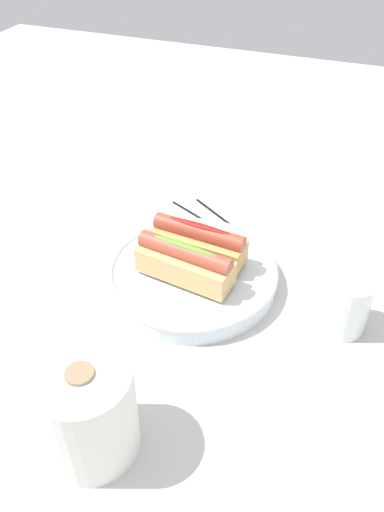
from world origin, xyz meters
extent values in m
plane|color=beige|center=(0.00, 0.00, 0.00)|extent=(2.40, 2.40, 0.00)
cylinder|color=silver|center=(0.01, -0.02, 0.01)|extent=(0.27, 0.27, 0.03)
torus|color=silver|center=(0.01, -0.02, 0.03)|extent=(0.27, 0.27, 0.01)
cube|color=tan|center=(0.01, -0.05, 0.06)|extent=(0.15, 0.06, 0.04)
cylinder|color=#A84733|center=(0.01, -0.05, 0.08)|extent=(0.15, 0.04, 0.03)
ellipsoid|color=red|center=(0.01, -0.05, 0.09)|extent=(0.11, 0.02, 0.01)
cube|color=#DBB270|center=(0.01, 0.01, 0.06)|extent=(0.16, 0.07, 0.04)
cylinder|color=#B24C38|center=(0.01, 0.01, 0.08)|extent=(0.15, 0.05, 0.03)
ellipsoid|color=olive|center=(0.01, 0.01, 0.09)|extent=(0.11, 0.03, 0.01)
cylinder|color=white|center=(-0.23, -0.01, 0.04)|extent=(0.07, 0.07, 0.09)
cylinder|color=silver|center=(-0.23, -0.01, 0.03)|extent=(0.06, 0.06, 0.06)
cylinder|color=white|center=(0.02, 0.29, 0.07)|extent=(0.11, 0.11, 0.13)
cylinder|color=#997A5B|center=(0.02, 0.29, 0.13)|extent=(0.03, 0.03, 0.00)
cylinder|color=black|center=(0.03, -0.18, 0.00)|extent=(0.20, 0.10, 0.01)
cylinder|color=black|center=(0.00, -0.19, 0.00)|extent=(0.19, 0.13, 0.01)
camera|label=1|loc=(-0.21, 0.55, 0.55)|focal=35.50mm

